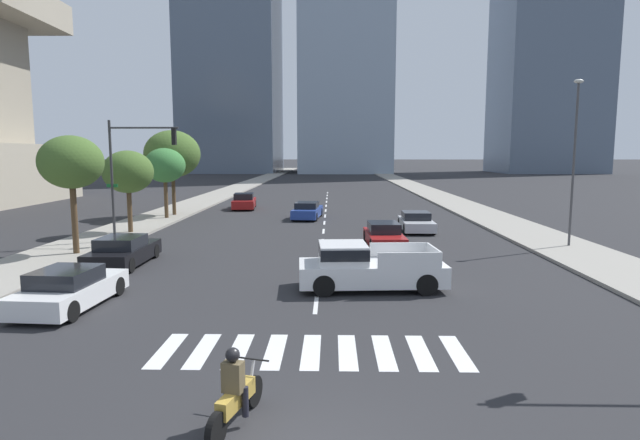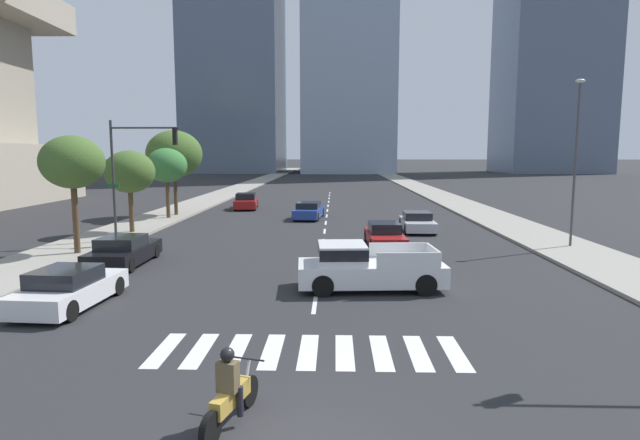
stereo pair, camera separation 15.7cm
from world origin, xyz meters
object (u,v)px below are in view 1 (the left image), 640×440
object	(u,v)px
pickup_truck	(365,267)
sedan_silver_1	(416,222)
sedan_black_4	(123,252)
street_tree_third	(165,166)
sedan_red_5	(384,235)
traffic_signal_far	(135,160)
sedan_white_2	(69,289)
street_tree_fourth	(172,154)
motorcycle_lead	(236,395)
street_lamp_east	(574,152)
street_tree_nearest	(71,163)
sedan_red_0	(244,202)
street_tree_second	(128,172)
sedan_blue_3	(307,211)

from	to	relation	value
pickup_truck	sedan_silver_1	bearing A→B (deg)	-109.81
sedan_black_4	street_tree_third	distance (m)	16.28
sedan_red_5	traffic_signal_far	distance (m)	13.83
sedan_white_2	street_tree_fourth	size ratio (longest dim) A/B	0.68
motorcycle_lead	street_tree_fourth	xyz separation A→B (m)	(-10.44, 30.93, 4.22)
pickup_truck	street_lamp_east	bearing A→B (deg)	-146.50
sedan_red_5	street_tree_fourth	xyz separation A→B (m)	(-14.92, 12.60, 4.23)
traffic_signal_far	pickup_truck	bearing A→B (deg)	-38.38
street_tree_third	street_tree_nearest	bearing A→B (deg)	-90.00
motorcycle_lead	street_tree_third	world-z (taller)	street_tree_third
sedan_red_0	street_lamp_east	distance (m)	27.64
sedan_red_5	street_tree_third	size ratio (longest dim) A/B	0.89
sedan_red_5	street_tree_second	size ratio (longest dim) A/B	0.92
traffic_signal_far	sedan_white_2	bearing A→B (deg)	-79.55
motorcycle_lead	street_tree_third	xyz separation A→B (m)	(-10.44, 29.03, 3.39)
sedan_blue_3	sedan_silver_1	bearing A→B (deg)	-124.44
sedan_black_4	sedan_red_5	world-z (taller)	sedan_black_4
sedan_silver_1	traffic_signal_far	xyz separation A→B (m)	(-15.82, -5.03, 3.94)
motorcycle_lead	sedan_black_4	bearing A→B (deg)	44.72
sedan_red_0	sedan_red_5	distance (m)	21.04
pickup_truck	sedan_silver_1	size ratio (longest dim) A/B	1.24
sedan_blue_3	street_tree_third	xyz separation A→B (m)	(-10.34, -0.87, 3.39)
sedan_black_4	street_tree_third	size ratio (longest dim) A/B	0.89
street_lamp_east	street_tree_nearest	world-z (taller)	street_lamp_east
sedan_silver_1	street_tree_nearest	xyz separation A→B (m)	(-17.49, -8.52, 3.87)
sedan_red_5	motorcycle_lead	bearing A→B (deg)	-15.95
sedan_red_0	street_tree_second	distance (m)	15.51
sedan_blue_3	street_tree_second	bearing A→B (deg)	132.81
sedan_white_2	sedan_blue_3	xyz separation A→B (m)	(6.51, 22.79, -0.01)
pickup_truck	street_tree_third	world-z (taller)	street_tree_third
street_tree_fourth	sedan_white_2	bearing A→B (deg)	-80.86
sedan_red_0	street_tree_third	bearing A→B (deg)	144.21
motorcycle_lead	sedan_silver_1	xyz separation A→B (m)	(7.05, 23.86, -0.03)
sedan_white_2	traffic_signal_far	world-z (taller)	traffic_signal_far
traffic_signal_far	street_tree_nearest	bearing A→B (deg)	-115.64
motorcycle_lead	sedan_red_5	xyz separation A→B (m)	(4.48, 18.34, -0.01)
street_tree_fourth	sedan_red_5	bearing A→B (deg)	-40.18
sedan_red_0	street_tree_third	size ratio (longest dim) A/B	0.90
street_tree_third	sedan_blue_3	bearing A→B (deg)	4.78
pickup_truck	sedan_blue_3	size ratio (longest dim) A/B	1.15
sedan_white_2	street_tree_second	world-z (taller)	street_tree_second
sedan_black_4	traffic_signal_far	distance (m)	6.82
sedan_red_0	street_tree_fourth	bearing A→B (deg)	136.51
street_tree_nearest	motorcycle_lead	bearing A→B (deg)	-55.76
sedan_blue_3	street_tree_nearest	xyz separation A→B (m)	(-10.34, -14.56, 3.84)
sedan_red_0	street_tree_nearest	size ratio (longest dim) A/B	0.83
sedan_black_4	street_tree_third	xyz separation A→B (m)	(-3.04, 15.63, 3.38)
sedan_red_5	street_tree_fourth	distance (m)	19.98
motorcycle_lead	street_lamp_east	bearing A→B (deg)	-22.10
sedan_red_0	traffic_signal_far	bearing A→B (deg)	165.84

